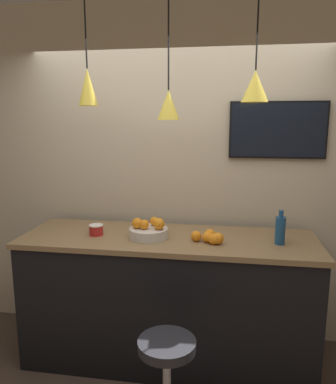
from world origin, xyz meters
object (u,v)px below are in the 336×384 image
(bar_stool, at_px, (167,374))
(juice_bottle, at_px, (280,230))
(fruit_bowl, at_px, (149,230))
(spread_jar, at_px, (96,230))
(mounted_tv, at_px, (278,130))

(bar_stool, height_order, juice_bottle, juice_bottle)
(juice_bottle, bearing_deg, fruit_bowl, -179.94)
(juice_bottle, height_order, spread_jar, juice_bottle)
(fruit_bowl, bearing_deg, juice_bottle, 0.06)
(fruit_bowl, height_order, mounted_tv, mounted_tv)
(spread_jar, bearing_deg, fruit_bowl, -0.14)
(spread_jar, bearing_deg, bar_stool, -45.86)
(bar_stool, bearing_deg, spread_jar, 134.14)
(bar_stool, height_order, fruit_bowl, fruit_bowl)
(fruit_bowl, distance_m, spread_jar, 0.42)
(bar_stool, bearing_deg, mounted_tv, 58.41)
(bar_stool, xyz_separation_m, juice_bottle, (0.72, 0.69, 0.74))
(fruit_bowl, xyz_separation_m, mounted_tv, (0.97, 0.48, 0.75))
(spread_jar, bearing_deg, juice_bottle, 0.00)
(juice_bottle, relative_size, spread_jar, 2.32)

